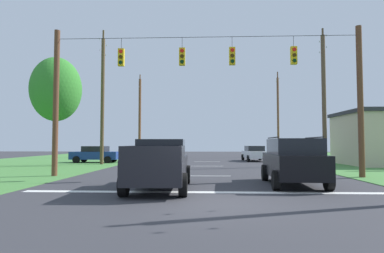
{
  "coord_description": "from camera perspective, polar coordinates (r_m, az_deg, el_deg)",
  "views": [
    {
      "loc": [
        -0.1,
        -9.93,
        1.79
      ],
      "look_at": [
        -0.87,
        8.15,
        2.71
      ],
      "focal_mm": 30.8,
      "sensor_mm": 36.0,
      "label": 1
    }
  ],
  "objects": [
    {
      "name": "lane_dash_0",
      "position": [
        18.21,
        2.77,
        -8.54
      ],
      "size": [
        2.5,
        0.15,
        0.01
      ],
      "primitive_type": "cube",
      "rotation": [
        0.0,
        0.0,
        1.57
      ],
      "color": "white",
      "rests_on": "ground"
    },
    {
      "name": "suv_black",
      "position": [
        14.79,
        17.07,
        -5.61
      ],
      "size": [
        2.39,
        4.88,
        2.05
      ],
      "color": "black",
      "rests_on": "ground"
    },
    {
      "name": "lane_dash_1",
      "position": [
        25.91,
        2.66,
        -6.86
      ],
      "size": [
        2.5,
        0.15,
        0.01
      ],
      "primitive_type": "cube",
      "rotation": [
        0.0,
        0.0,
        1.57
      ],
      "color": "white",
      "rests_on": "ground"
    },
    {
      "name": "overhead_signal_span",
      "position": [
        17.73,
        2.34,
        5.76
      ],
      "size": [
        16.6,
        0.31,
        8.02
      ],
      "color": "brown",
      "rests_on": "ground"
    },
    {
      "name": "shoulder_grass_left",
      "position": [
        29.22,
        -28.97,
        -6.03
      ],
      "size": [
        16.0,
        80.0,
        0.03
      ],
      "primitive_type": "cube",
      "color": "#447E3A",
      "rests_on": "ground"
    },
    {
      "name": "utility_pole_far_right",
      "position": [
        44.1,
        14.68,
        1.83
      ],
      "size": [
        0.28,
        1.98,
        11.11
      ],
      "color": "brown",
      "rests_on": "ground"
    },
    {
      "name": "utility_pole_far_left",
      "position": [
        43.19,
        -9.04,
        1.77
      ],
      "size": [
        0.33,
        1.68,
        10.73
      ],
      "color": "brown",
      "rests_on": "ground"
    },
    {
      "name": "utility_pole_mid_left",
      "position": [
        28.99,
        -15.23,
        4.8
      ],
      "size": [
        0.31,
        1.95,
        11.46
      ],
      "color": "brown",
      "rests_on": "ground"
    },
    {
      "name": "ground_plane",
      "position": [
        10.09,
        3.05,
        -13.13
      ],
      "size": [
        120.0,
        120.0,
        0.0
      ],
      "primitive_type": "plane",
      "color": "#333338"
    },
    {
      "name": "stop_bar_stripe",
      "position": [
        12.25,
        2.94,
        -11.29
      ],
      "size": [
        13.77,
        0.45,
        0.01
      ],
      "primitive_type": "cube",
      "color": "white",
      "rests_on": "ground"
    },
    {
      "name": "distant_car_crossing_white",
      "position": [
        33.76,
        10.75,
        -4.55
      ],
      "size": [
        2.28,
        4.42,
        1.52
      ],
      "color": "silver",
      "rests_on": "ground"
    },
    {
      "name": "distant_car_oncoming",
      "position": [
        31.47,
        -16.37,
        -4.61
      ],
      "size": [
        4.33,
        2.07,
        1.52
      ],
      "color": "navy",
      "rests_on": "ground"
    },
    {
      "name": "utility_pole_mid_right",
      "position": [
        28.15,
        21.88,
        4.73
      ],
      "size": [
        0.33,
        1.62,
        10.98
      ],
      "color": "brown",
      "rests_on": "ground"
    },
    {
      "name": "tree_roadside_right",
      "position": [
        28.08,
        -22.48,
        5.91
      ],
      "size": [
        3.9,
        3.9,
        8.53
      ],
      "color": "brown",
      "rests_on": "ground"
    },
    {
      "name": "pickup_truck",
      "position": [
        13.13,
        -5.56,
        -6.49
      ],
      "size": [
        2.38,
        5.44,
        1.95
      ],
      "color": "black",
      "rests_on": "ground"
    },
    {
      "name": "lane_dash_2",
      "position": [
        32.01,
        2.61,
        -6.1
      ],
      "size": [
        2.5,
        0.15,
        0.01
      ],
      "primitive_type": "cube",
      "rotation": [
        0.0,
        0.0,
        1.57
      ],
      "color": "white",
      "rests_on": "ground"
    }
  ]
}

